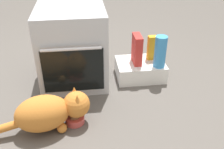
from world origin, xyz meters
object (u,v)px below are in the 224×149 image
Objects in this scene: pantry_cabinet at (140,69)px; cereal_box at (137,49)px; water_bottle at (160,52)px; food_bowl at (75,119)px; juice_carton at (152,48)px; cat at (50,112)px; oven at (73,47)px.

cereal_box is at bearing -174.47° from pantry_cabinet.
pantry_cabinet is 1.53× the size of water_bottle.
food_bowl is at bearing -147.75° from water_bottle.
water_bottle is (0.03, -0.15, 0.03)m from juice_carton.
food_bowl is at bearing 0.00° from cat.
juice_carton reaches higher than cat.
juice_carton is at bearing 40.62° from food_bowl.
cat is 3.52× the size of juice_carton.
oven is 0.80m from water_bottle.
food_bowl is (-0.64, -0.60, -0.05)m from pantry_cabinet.
cereal_box is (0.78, 0.63, 0.15)m from cat.
cat is 1.17m from juice_carton.
cereal_box is (0.60, -0.03, -0.05)m from oven.
food_bowl is 0.49× the size of water_bottle.
oven is 2.54× the size of cereal_box.
food_bowl is 0.21m from cat.
oven is at bearing 63.42° from cat.
food_bowl is at bearing -136.89° from pantry_cabinet.
water_bottle is at bearing -26.15° from cereal_box.
water_bottle is (0.20, -0.10, 0.01)m from cereal_box.
cereal_box is 0.22m from water_bottle.
oven is at bearing 177.17° from cereal_box.
juice_carton is at bearing 101.70° from water_bottle.
oven is 4.81× the size of food_bowl.
cat is at bearing -151.02° from water_bottle.
juice_carton is at bearing 19.20° from cereal_box.
water_bottle reaches higher than food_bowl.
oven is 0.84× the size of cat.
oven is 0.71m from food_bowl.
cereal_box is (0.60, 0.60, 0.27)m from food_bowl.
juice_carton is at bearing 24.89° from cat.
pantry_cabinet is 0.30m from water_bottle.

